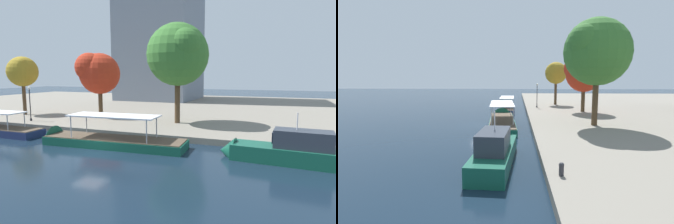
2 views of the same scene
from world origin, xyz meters
TOP-DOWN VIEW (x-y plane):
  - ground_plane at (0.00, 0.00)m, footprint 220.00×220.00m
  - dock_promenade at (0.00, 34.00)m, footprint 120.00×55.00m
  - tour_boat_1 at (-0.66, 2.83)m, footprint 14.91×3.95m
  - motor_yacht_2 at (15.25, 3.29)m, footprint 10.05×3.02m
  - lamp_post at (-15.47, 8.52)m, footprint 0.36×0.36m
  - tree_0 at (-9.63, 15.18)m, footprint 5.92×6.00m
  - tree_1 at (3.04, 13.75)m, footprint 7.63×7.63m
  - tree_2 at (-21.17, 12.86)m, footprint 4.52×4.60m
  - office_tower at (-12.55, 46.45)m, footprint 17.25×18.08m

SIDE VIEW (x-z plane):
  - ground_plane at x=0.00m, z-range 0.00..0.00m
  - dock_promenade at x=0.00m, z-range 0.00..0.63m
  - tour_boat_1 at x=-0.66m, z-range -1.73..2.43m
  - motor_yacht_2 at x=15.25m, z-range -1.51..3.06m
  - lamp_post at x=-15.47m, z-range 0.94..5.39m
  - tree_0 at x=-9.63m, z-range 2.41..11.48m
  - tree_2 at x=-21.17m, z-range 2.86..11.54m
  - tree_1 at x=3.04m, z-range 3.23..15.55m
  - office_tower at x=-12.55m, z-range -0.41..41.57m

